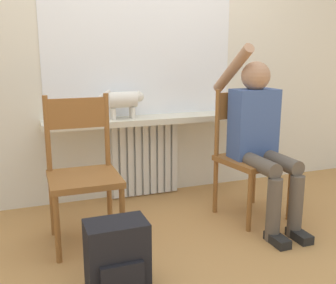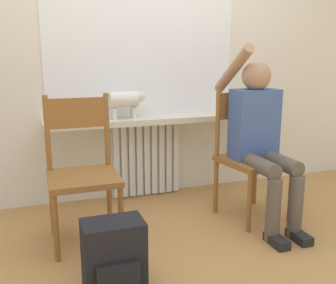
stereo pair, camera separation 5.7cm
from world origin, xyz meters
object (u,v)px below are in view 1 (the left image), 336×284
backpack (117,256)px  chair_left (83,170)px  cat (124,100)px  chair_right (249,153)px  person (260,133)px

backpack → chair_left: bearing=96.4°
chair_left → backpack: bearing=-83.3°
chair_left → cat: size_ratio=2.29×
chair_right → cat: size_ratio=2.29×
chair_left → cat: bearing=53.9°
chair_left → cat: 0.83m
chair_left → backpack: size_ratio=2.54×
cat → chair_right: bearing=-35.6°
person → backpack: 1.41m
cat → person: bearing=-40.3°
cat → backpack: cat is taller
person → cat: (-0.85, 0.72, 0.19)m
chair_right → backpack: 1.40m
chair_right → backpack: chair_right is taller
chair_right → cat: bearing=134.8°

